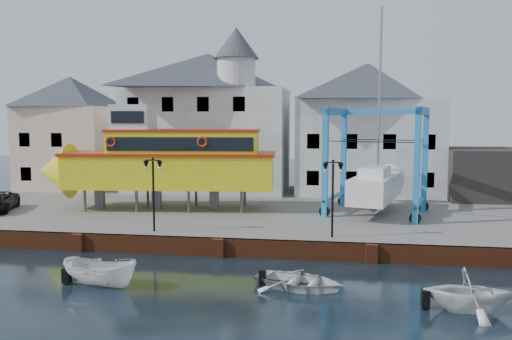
# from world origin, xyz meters

# --- Properties ---
(ground) EXTENTS (140.00, 140.00, 0.00)m
(ground) POSITION_xyz_m (0.00, 0.00, 0.00)
(ground) COLOR black
(ground) RESTS_ON ground
(hardstanding) EXTENTS (44.00, 22.00, 1.00)m
(hardstanding) POSITION_xyz_m (0.00, 11.00, 0.50)
(hardstanding) COLOR #62605E
(hardstanding) RESTS_ON ground
(quay_wall) EXTENTS (44.00, 0.47, 1.00)m
(quay_wall) POSITION_xyz_m (-0.00, 0.10, 0.50)
(quay_wall) COLOR #662D15
(quay_wall) RESTS_ON ground
(building_pink) EXTENTS (8.00, 7.00, 10.30)m
(building_pink) POSITION_xyz_m (-18.00, 18.00, 6.15)
(building_pink) COLOR beige
(building_pink) RESTS_ON hardstanding
(building_white_main) EXTENTS (14.00, 8.30, 14.00)m
(building_white_main) POSITION_xyz_m (-4.87, 18.39, 7.34)
(building_white_main) COLOR #BCBCBC
(building_white_main) RESTS_ON hardstanding
(building_white_right) EXTENTS (12.00, 8.00, 11.20)m
(building_white_right) POSITION_xyz_m (9.00, 19.00, 6.60)
(building_white_right) COLOR #BCBCBC
(building_white_right) RESTS_ON hardstanding
(shed_dark) EXTENTS (8.00, 7.00, 4.00)m
(shed_dark) POSITION_xyz_m (19.00, 17.00, 3.00)
(shed_dark) COLOR #272623
(shed_dark) RESTS_ON hardstanding
(lamp_post_left) EXTENTS (1.12, 0.32, 4.20)m
(lamp_post_left) POSITION_xyz_m (-4.00, 1.20, 4.17)
(lamp_post_left) COLOR black
(lamp_post_left) RESTS_ON hardstanding
(lamp_post_right) EXTENTS (1.12, 0.32, 4.20)m
(lamp_post_right) POSITION_xyz_m (6.00, 1.20, 4.17)
(lamp_post_right) COLOR black
(lamp_post_right) RESTS_ON hardstanding
(tour_boat) EXTENTS (17.18, 5.56, 7.35)m
(tour_boat) POSITION_xyz_m (-6.31, 8.25, 4.47)
(tour_boat) COLOR #59595E
(tour_boat) RESTS_ON hardstanding
(travel_lift) EXTENTS (7.50, 9.35, 13.69)m
(travel_lift) POSITION_xyz_m (9.15, 9.20, 3.28)
(travel_lift) COLOR #1C71AE
(travel_lift) RESTS_ON hardstanding
(motorboat_a) EXTENTS (3.87, 1.99, 1.42)m
(motorboat_a) POSITION_xyz_m (-4.13, -5.33, 0.00)
(motorboat_a) COLOR white
(motorboat_a) RESTS_ON ground
(motorboat_b) EXTENTS (4.61, 3.86, 0.82)m
(motorboat_b) POSITION_xyz_m (4.56, -4.33, 0.00)
(motorboat_b) COLOR white
(motorboat_b) RESTS_ON ground
(motorboat_c) EXTENTS (3.38, 2.92, 1.78)m
(motorboat_c) POSITION_xyz_m (11.15, -6.06, 0.00)
(motorboat_c) COLOR white
(motorboat_c) RESTS_ON ground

